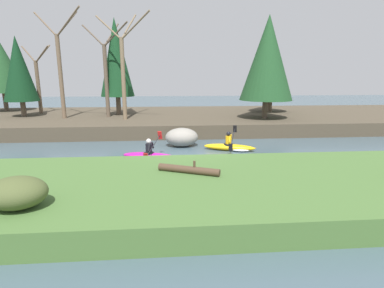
{
  "coord_description": "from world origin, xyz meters",
  "views": [
    {
      "loc": [
        -0.74,
        -13.83,
        3.85
      ],
      "look_at": [
        0.43,
        0.56,
        0.55
      ],
      "focal_mm": 28.0,
      "sensor_mm": 36.0,
      "label": 1
    }
  ],
  "objects_px": {
    "driftwood_log": "(189,170)",
    "boulder_midstream": "(182,137)",
    "kayaker_middle": "(152,156)",
    "kayaker_lead": "(231,147)"
  },
  "relations": [
    {
      "from": "driftwood_log",
      "to": "boulder_midstream",
      "type": "bearing_deg",
      "value": 113.03
    },
    {
      "from": "kayaker_lead",
      "to": "kayaker_middle",
      "type": "distance_m",
      "value": 4.33
    },
    {
      "from": "kayaker_lead",
      "to": "boulder_midstream",
      "type": "bearing_deg",
      "value": 173.32
    },
    {
      "from": "kayaker_lead",
      "to": "kayaker_middle",
      "type": "bearing_deg",
      "value": -141.36
    },
    {
      "from": "kayaker_middle",
      "to": "boulder_midstream",
      "type": "relative_size",
      "value": 1.52
    },
    {
      "from": "boulder_midstream",
      "to": "driftwood_log",
      "type": "xyz_separation_m",
      "value": [
        -0.09,
        -6.9,
        0.31
      ]
    },
    {
      "from": "boulder_midstream",
      "to": "driftwood_log",
      "type": "bearing_deg",
      "value": -90.78
    },
    {
      "from": "kayaker_middle",
      "to": "boulder_midstream",
      "type": "bearing_deg",
      "value": 78.59
    },
    {
      "from": "kayaker_lead",
      "to": "boulder_midstream",
      "type": "xyz_separation_m",
      "value": [
        -2.56,
        1.2,
        0.32
      ]
    },
    {
      "from": "kayaker_middle",
      "to": "driftwood_log",
      "type": "relative_size",
      "value": 1.36
    }
  ]
}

